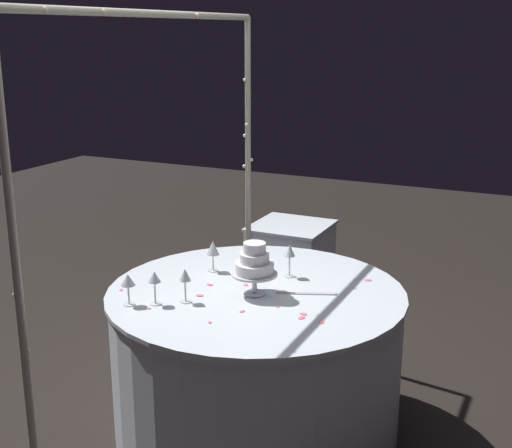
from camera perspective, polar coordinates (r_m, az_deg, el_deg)
The scene contains 25 objects.
ground_plane at distance 3.70m, azimuth -0.00°, elevation -16.38°, with size 12.00×12.00×0.00m, color black.
decorative_arch at distance 3.46m, azimuth -8.03°, elevation 5.39°, with size 2.04×0.06×2.06m.
main_table at distance 3.52m, azimuth -0.00°, elevation -11.20°, with size 1.46×1.46×0.75m.
side_table at distance 4.73m, azimuth 2.86°, elevation -4.21°, with size 0.50×0.50×0.72m.
tiered_cake at distance 3.27m, azimuth -0.12°, elevation -3.34°, with size 0.22×0.22×0.26m.
wine_glass_0 at distance 3.20m, azimuth -8.39°, elevation -4.55°, with size 0.06×0.06×0.16m.
wine_glass_1 at distance 3.21m, azimuth -5.89°, elevation -4.40°, with size 0.06×0.06×0.16m.
wine_glass_2 at distance 3.60m, azimuth -3.58°, elevation -2.09°, with size 0.07×0.07×0.16m.
wine_glass_3 at distance 3.21m, azimuth -10.54°, elevation -4.70°, with size 0.07×0.07×0.15m.
wine_glass_4 at distance 3.52m, azimuth 2.80°, elevation -2.37°, with size 0.06×0.06×0.17m.
cake_knife at distance 3.33m, azimuth 3.87°, elevation -5.72°, with size 0.13×0.28×0.01m.
rose_petal_0 at distance 3.19m, azimuth -8.87°, elevation -6.89°, with size 0.03×0.02×0.00m, color #EA6B84.
rose_petal_1 at distance 3.43m, azimuth -0.86°, elevation -5.04°, with size 0.03×0.02×0.00m, color #EA6B84.
rose_petal_2 at distance 3.44m, azimuth -3.86°, elevation -5.01°, with size 0.04×0.03×0.00m, color #EA6B84.
rose_petal_3 at distance 3.43m, azimuth -11.10°, elevation -5.36°, with size 0.02×0.02×0.00m, color #EA6B84.
rose_petal_4 at distance 3.12m, azimuth -1.16°, elevation -7.22°, with size 0.03×0.02×0.00m, color #EA6B84.
rose_petal_5 at distance 3.59m, azimuth 0.12°, elevation -4.12°, with size 0.03×0.02×0.00m, color #EA6B84.
rose_petal_6 at distance 3.06m, azimuth 3.78°, elevation -7.73°, with size 0.04×0.03×0.00m, color #EA6B84.
rose_petal_7 at distance 3.18m, azimuth 1.82°, elevation -6.82°, with size 0.02×0.02×0.00m, color #EA6B84.
rose_petal_8 at distance 3.54m, azimuth 9.23°, elevation -4.59°, with size 0.04×0.03×0.00m, color #EA6B84.
rose_petal_9 at distance 3.10m, azimuth 3.92°, elevation -7.43°, with size 0.04×0.02×0.00m, color #EA6B84.
rose_petal_10 at distance 3.02m, azimuth 5.43°, elevation -8.08°, with size 0.03×0.02×0.00m, color #EA6B84.
rose_petal_11 at distance 3.02m, azimuth -3.85°, elevation -8.11°, with size 0.02×0.02×0.00m, color #EA6B84.
rose_petal_12 at distance 3.87m, azimuth 0.80°, elevation -2.61°, with size 0.03×0.02×0.00m, color #EA6B84.
rose_petal_13 at distance 3.31m, azimuth -4.69°, elevation -5.89°, with size 0.04×0.03×0.00m, color #EA6B84.
Camera 1 is at (-2.83, -1.35, 1.97)m, focal length 48.38 mm.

